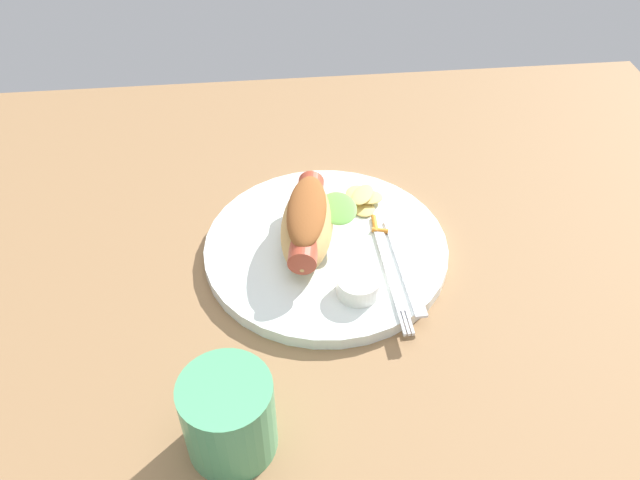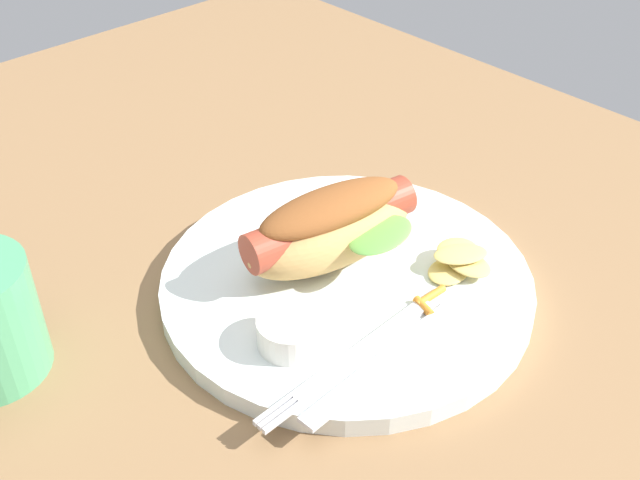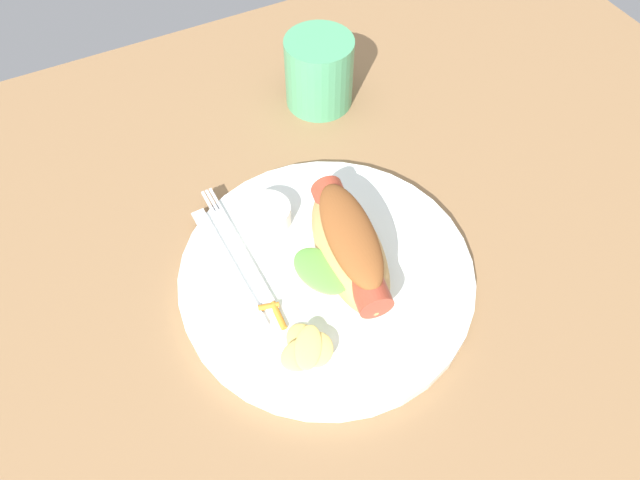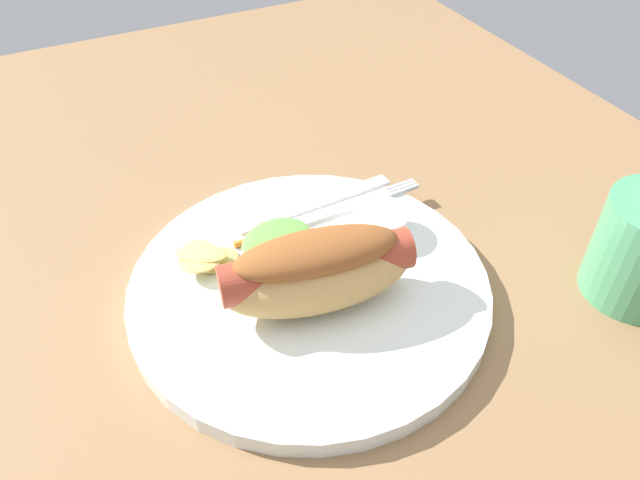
% 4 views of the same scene
% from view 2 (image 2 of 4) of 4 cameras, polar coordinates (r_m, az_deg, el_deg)
% --- Properties ---
extents(ground_plane, '(1.20, 0.90, 0.02)m').
position_cam_2_polar(ground_plane, '(0.63, 0.42, -4.72)').
color(ground_plane, olive).
extents(plate, '(0.29, 0.29, 0.02)m').
position_cam_2_polar(plate, '(0.62, 1.94, -3.13)').
color(plate, white).
rests_on(plate, ground_plane).
extents(hot_dog, '(0.11, 0.16, 0.06)m').
position_cam_2_polar(hot_dog, '(0.61, 0.86, 0.98)').
color(hot_dog, tan).
rests_on(hot_dog, plate).
extents(sauce_ramekin, '(0.05, 0.05, 0.02)m').
position_cam_2_polar(sauce_ramekin, '(0.55, -2.14, -6.68)').
color(sauce_ramekin, white).
rests_on(sauce_ramekin, plate).
extents(fork, '(0.02, 0.17, 0.00)m').
position_cam_2_polar(fork, '(0.55, 2.47, -8.53)').
color(fork, silver).
rests_on(fork, plate).
extents(knife, '(0.02, 0.16, 0.00)m').
position_cam_2_polar(knife, '(0.55, 4.77, -8.81)').
color(knife, silver).
rests_on(knife, plate).
extents(chips_pile, '(0.05, 0.06, 0.02)m').
position_cam_2_polar(chips_pile, '(0.63, 10.09, -1.46)').
color(chips_pile, '#DABD65').
rests_on(chips_pile, plate).
extents(carrot_garnish, '(0.02, 0.03, 0.01)m').
position_cam_2_polar(carrot_garnish, '(0.60, 7.86, -4.39)').
color(carrot_garnish, orange).
rests_on(carrot_garnish, plate).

